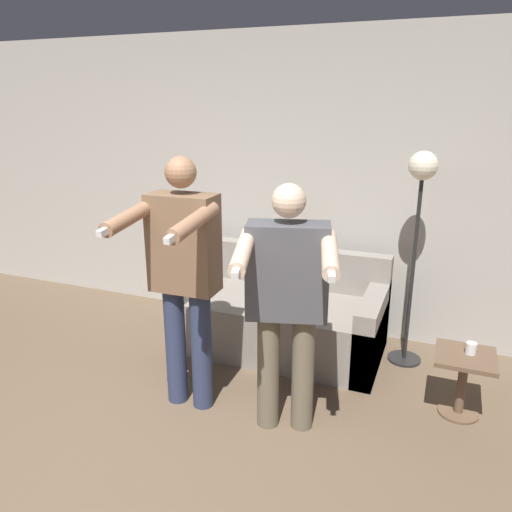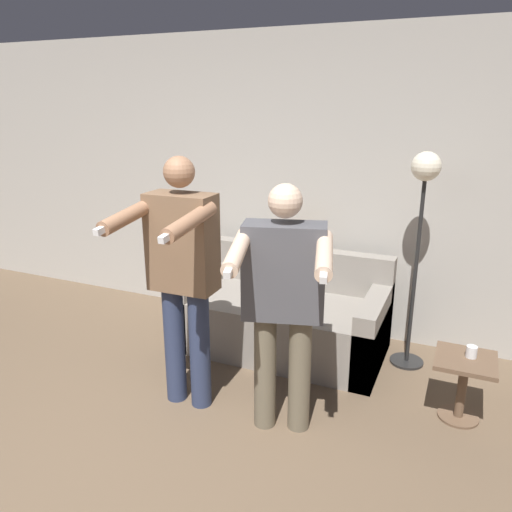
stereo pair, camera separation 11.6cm
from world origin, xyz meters
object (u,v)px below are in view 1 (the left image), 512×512
Objects in this scene: floor_lamp at (420,202)px; person_right at (287,295)px; couch at (281,317)px; side_table at (463,373)px; cup at (471,348)px; person_left at (184,270)px; cat at (297,238)px.

person_right is at bearing -118.14° from floor_lamp.
couch is at bearing 94.54° from person_right.
side_table is at bearing -56.04° from floor_lamp.
couch is 1.00× the size of floor_lamp.
person_left is at bearing -161.45° from cup.
person_right reaches higher than side_table.
cat is 0.91× the size of side_table.
couch is at bearing -171.56° from floor_lamp.
person_left is 1.02× the size of floor_lamp.
person_left is at bearing -138.37° from floor_lamp.
couch is at bearing 71.39° from person_left.
cup is at bearing -16.76° from couch.
couch is 1.27m from person_right.
side_table is (1.75, 0.57, -0.67)m from person_left.
side_table is 0.17m from cup.
side_table is (1.05, 0.56, -0.61)m from person_right.
cat is (-0.36, 1.36, -0.03)m from person_right.
cat is 1.09m from floor_lamp.
couch is 0.69m from cat.
person_left is 4.24× the size of cat.
side_table is at bearing -132.43° from cup.
cat is 1.67m from cup.
person_right is at bearing -151.67° from side_table.
person_left is at bearing -162.06° from side_table.
person_left is 0.70m from person_right.
person_right is 1.34m from side_table.
person_right is 3.93× the size of cat.
person_left reaches higher than cup.
cat is at bearing 86.70° from couch.
person_right is (0.70, 0.00, -0.06)m from person_left.
person_right is at bearing -69.91° from couch.
side_table is (1.41, -0.79, -0.57)m from cat.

